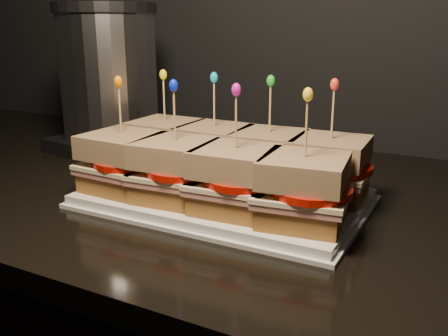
% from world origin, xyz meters
% --- Properties ---
extents(granite_slab, '(2.18, 0.71, 0.03)m').
position_xyz_m(granite_slab, '(-0.58, 1.65, 0.85)').
color(granite_slab, black).
rests_on(granite_slab, cabinet).
extents(platter, '(0.39, 0.24, 0.02)m').
position_xyz_m(platter, '(-0.51, 1.58, 0.87)').
color(platter, white).
rests_on(platter, granite_slab).
extents(platter_rim, '(0.40, 0.25, 0.01)m').
position_xyz_m(platter_rim, '(-0.51, 1.58, 0.86)').
color(platter_rim, white).
rests_on(platter_rim, granite_slab).
extents(sandwich_0_bread_bot, '(0.10, 0.10, 0.03)m').
position_xyz_m(sandwich_0_bread_bot, '(-0.65, 1.64, 0.89)').
color(sandwich_0_bread_bot, brown).
rests_on(sandwich_0_bread_bot, platter).
extents(sandwich_0_ham, '(0.11, 0.10, 0.01)m').
position_xyz_m(sandwich_0_ham, '(-0.65, 1.64, 0.91)').
color(sandwich_0_ham, '#B3645B').
rests_on(sandwich_0_ham, sandwich_0_bread_bot).
extents(sandwich_0_cheese, '(0.11, 0.11, 0.01)m').
position_xyz_m(sandwich_0_cheese, '(-0.65, 1.64, 0.92)').
color(sandwich_0_cheese, beige).
rests_on(sandwich_0_cheese, sandwich_0_ham).
extents(sandwich_0_tomato, '(0.10, 0.10, 0.01)m').
position_xyz_m(sandwich_0_tomato, '(-0.64, 1.63, 0.93)').
color(sandwich_0_tomato, '#BB1106').
rests_on(sandwich_0_tomato, sandwich_0_cheese).
extents(sandwich_0_bread_top, '(0.10, 0.10, 0.03)m').
position_xyz_m(sandwich_0_bread_top, '(-0.65, 1.64, 0.95)').
color(sandwich_0_bread_top, '#592911').
rests_on(sandwich_0_bread_top, sandwich_0_tomato).
extents(sandwich_0_pick, '(0.00, 0.00, 0.09)m').
position_xyz_m(sandwich_0_pick, '(-0.65, 1.64, 0.99)').
color(sandwich_0_pick, tan).
rests_on(sandwich_0_pick, sandwich_0_bread_top).
extents(sandwich_0_frill, '(0.01, 0.01, 0.02)m').
position_xyz_m(sandwich_0_frill, '(-0.65, 1.64, 1.04)').
color(sandwich_0_frill, yellow).
rests_on(sandwich_0_frill, sandwich_0_pick).
extents(sandwich_1_bread_bot, '(0.10, 0.10, 0.03)m').
position_xyz_m(sandwich_1_bread_bot, '(-0.56, 1.64, 0.89)').
color(sandwich_1_bread_bot, brown).
rests_on(sandwich_1_bread_bot, platter).
extents(sandwich_1_ham, '(0.11, 0.11, 0.01)m').
position_xyz_m(sandwich_1_ham, '(-0.56, 1.64, 0.91)').
color(sandwich_1_ham, '#B3645B').
rests_on(sandwich_1_ham, sandwich_1_bread_bot).
extents(sandwich_1_cheese, '(0.11, 0.11, 0.01)m').
position_xyz_m(sandwich_1_cheese, '(-0.56, 1.64, 0.92)').
color(sandwich_1_cheese, beige).
rests_on(sandwich_1_cheese, sandwich_1_ham).
extents(sandwich_1_tomato, '(0.10, 0.10, 0.01)m').
position_xyz_m(sandwich_1_tomato, '(-0.55, 1.63, 0.93)').
color(sandwich_1_tomato, '#BB1106').
rests_on(sandwich_1_tomato, sandwich_1_cheese).
extents(sandwich_1_bread_top, '(0.10, 0.10, 0.03)m').
position_xyz_m(sandwich_1_bread_top, '(-0.56, 1.64, 0.95)').
color(sandwich_1_bread_top, '#592911').
rests_on(sandwich_1_bread_top, sandwich_1_tomato).
extents(sandwich_1_pick, '(0.00, 0.00, 0.09)m').
position_xyz_m(sandwich_1_pick, '(-0.56, 1.64, 0.99)').
color(sandwich_1_pick, tan).
rests_on(sandwich_1_pick, sandwich_1_bread_top).
extents(sandwich_1_frill, '(0.01, 0.01, 0.02)m').
position_xyz_m(sandwich_1_frill, '(-0.56, 1.64, 1.04)').
color(sandwich_1_frill, '#12A1C8').
rests_on(sandwich_1_frill, sandwich_1_pick).
extents(sandwich_2_bread_bot, '(0.11, 0.11, 0.03)m').
position_xyz_m(sandwich_2_bread_bot, '(-0.47, 1.64, 0.89)').
color(sandwich_2_bread_bot, brown).
rests_on(sandwich_2_bread_bot, platter).
extents(sandwich_2_ham, '(0.12, 0.11, 0.01)m').
position_xyz_m(sandwich_2_ham, '(-0.47, 1.64, 0.91)').
color(sandwich_2_ham, '#B3645B').
rests_on(sandwich_2_ham, sandwich_2_bread_bot).
extents(sandwich_2_cheese, '(0.12, 0.11, 0.01)m').
position_xyz_m(sandwich_2_cheese, '(-0.47, 1.64, 0.92)').
color(sandwich_2_cheese, beige).
rests_on(sandwich_2_cheese, sandwich_2_ham).
extents(sandwich_2_tomato, '(0.10, 0.10, 0.01)m').
position_xyz_m(sandwich_2_tomato, '(-0.45, 1.63, 0.93)').
color(sandwich_2_tomato, '#BB1106').
rests_on(sandwich_2_tomato, sandwich_2_cheese).
extents(sandwich_2_bread_top, '(0.11, 0.11, 0.03)m').
position_xyz_m(sandwich_2_bread_top, '(-0.47, 1.64, 0.95)').
color(sandwich_2_bread_top, '#592911').
rests_on(sandwich_2_bread_top, sandwich_2_tomato).
extents(sandwich_2_pick, '(0.00, 0.00, 0.09)m').
position_xyz_m(sandwich_2_pick, '(-0.47, 1.64, 0.99)').
color(sandwich_2_pick, tan).
rests_on(sandwich_2_pick, sandwich_2_bread_top).
extents(sandwich_2_frill, '(0.01, 0.01, 0.02)m').
position_xyz_m(sandwich_2_frill, '(-0.47, 1.64, 1.04)').
color(sandwich_2_frill, green).
rests_on(sandwich_2_frill, sandwich_2_pick).
extents(sandwich_3_bread_bot, '(0.10, 0.10, 0.03)m').
position_xyz_m(sandwich_3_bread_bot, '(-0.37, 1.64, 0.89)').
color(sandwich_3_bread_bot, brown).
rests_on(sandwich_3_bread_bot, platter).
extents(sandwich_3_ham, '(0.11, 0.11, 0.01)m').
position_xyz_m(sandwich_3_ham, '(-0.37, 1.64, 0.91)').
color(sandwich_3_ham, '#B3645B').
rests_on(sandwich_3_ham, sandwich_3_bread_bot).
extents(sandwich_3_cheese, '(0.11, 0.11, 0.01)m').
position_xyz_m(sandwich_3_cheese, '(-0.37, 1.64, 0.92)').
color(sandwich_3_cheese, beige).
rests_on(sandwich_3_cheese, sandwich_3_ham).
extents(sandwich_3_tomato, '(0.10, 0.10, 0.01)m').
position_xyz_m(sandwich_3_tomato, '(-0.36, 1.63, 0.93)').
color(sandwich_3_tomato, '#BB1106').
rests_on(sandwich_3_tomato, sandwich_3_cheese).
extents(sandwich_3_bread_top, '(0.10, 0.10, 0.03)m').
position_xyz_m(sandwich_3_bread_top, '(-0.37, 1.64, 0.95)').
color(sandwich_3_bread_top, '#592911').
rests_on(sandwich_3_bread_top, sandwich_3_tomato).
extents(sandwich_3_pick, '(0.00, 0.00, 0.09)m').
position_xyz_m(sandwich_3_pick, '(-0.37, 1.64, 0.99)').
color(sandwich_3_pick, tan).
rests_on(sandwich_3_pick, sandwich_3_bread_top).
extents(sandwich_3_frill, '(0.01, 0.01, 0.02)m').
position_xyz_m(sandwich_3_frill, '(-0.37, 1.64, 1.04)').
color(sandwich_3_frill, red).
rests_on(sandwich_3_frill, sandwich_3_pick).
extents(sandwich_4_bread_bot, '(0.10, 0.10, 0.03)m').
position_xyz_m(sandwich_4_bread_bot, '(-0.65, 1.53, 0.89)').
color(sandwich_4_bread_bot, brown).
rests_on(sandwich_4_bread_bot, platter).
extents(sandwich_4_ham, '(0.11, 0.11, 0.01)m').
position_xyz_m(sandwich_4_ham, '(-0.65, 1.53, 0.91)').
color(sandwich_4_ham, '#B3645B').
rests_on(sandwich_4_ham, sandwich_4_bread_bot).
extents(sandwich_4_cheese, '(0.11, 0.11, 0.01)m').
position_xyz_m(sandwich_4_cheese, '(-0.65, 1.53, 0.92)').
color(sandwich_4_cheese, beige).
rests_on(sandwich_4_cheese, sandwich_4_ham).
extents(sandwich_4_tomato, '(0.10, 0.10, 0.01)m').
position_xyz_m(sandwich_4_tomato, '(-0.64, 1.52, 0.93)').
color(sandwich_4_tomato, '#BB1106').
rests_on(sandwich_4_tomato, sandwich_4_cheese).
extents(sandwich_4_bread_top, '(0.10, 0.10, 0.03)m').
position_xyz_m(sandwich_4_bread_top, '(-0.65, 1.53, 0.95)').
color(sandwich_4_bread_top, '#592911').
rests_on(sandwich_4_bread_top, sandwich_4_tomato).
extents(sandwich_4_pick, '(0.00, 0.00, 0.09)m').
position_xyz_m(sandwich_4_pick, '(-0.65, 1.53, 0.99)').
color(sandwich_4_pick, tan).
rests_on(sandwich_4_pick, sandwich_4_bread_top).
extents(sandwich_4_frill, '(0.01, 0.01, 0.02)m').
position_xyz_m(sandwich_4_frill, '(-0.65, 1.53, 1.04)').
color(sandwich_4_frill, orange).
rests_on(sandwich_4_frill, sandwich_4_pick).
extents(sandwich_5_bread_bot, '(0.10, 0.10, 0.03)m').
position_xyz_m(sandwich_5_bread_bot, '(-0.56, 1.53, 0.89)').
color(sandwich_5_bread_bot, brown).
rests_on(sandwich_5_bread_bot, platter).
extents(sandwich_5_ham, '(0.12, 0.11, 0.01)m').
position_xyz_m(sandwich_5_ham, '(-0.56, 1.53, 0.91)').
color(sandwich_5_ham, '#B3645B').
rests_on(sandwich_5_ham, sandwich_5_bread_bot).
extents(sandwich_5_cheese, '(0.12, 0.11, 0.01)m').
position_xyz_m(sandwich_5_cheese, '(-0.56, 1.53, 0.92)').
color(sandwich_5_cheese, beige).
rests_on(sandwich_5_cheese, sandwich_5_ham).
extents(sandwich_5_tomato, '(0.10, 0.10, 0.01)m').
position_xyz_m(sandwich_5_tomato, '(-0.55, 1.52, 0.93)').
color(sandwich_5_tomato, '#BB1106').
rests_on(sandwich_5_tomato, sandwich_5_cheese).
extents(sandwich_5_bread_top, '(0.11, 0.11, 0.03)m').
position_xyz_m(sandwich_5_bread_top, '(-0.56, 1.53, 0.95)').
color(sandwich_5_bread_top, '#592911').
rests_on(sandwich_5_bread_top, sandwich_5_tomato).
extents(sandwich_5_pick, '(0.00, 0.00, 0.09)m').
position_xyz_m(sandwich_5_pick, '(-0.56, 1.53, 0.99)').
color(sandwich_5_pick, tan).
rests_on(sandwich_5_pick, sandwich_5_bread_top).
extents(sandwich_5_frill, '(0.01, 0.01, 0.02)m').
position_xyz_m(sandwich_5_frill, '(-0.56, 1.53, 1.04)').
color(sandwich_5_frill, '#0B22CC').
rests_on(sandwich_5_frill, sandwich_5_pick).
extents(sandwich_6_bread_bot, '(0.10, 0.10, 0.03)m').
position_xyz_m(sandwich_6_bread_bot, '(-0.47, 1.53, 0.89)').
color(sandwich_6_bread_bot, brown).
rests_on(sandwich_6_bread_bot, platter).
extents(sandwich_6_ham, '(0.11, 0.11, 0.01)m').
position_xyz_m(sandwich_6_ham, '(-0.47, 1.53, 0.91)').
color(sandwich_6_ham, '#B3645B').
rests_on(sandwich_6_ham, sandwich_6_bread_bot).
extents(sandwich_6_cheese, '(0.12, 0.11, 0.01)m').
position_xyz_m(sandwich_6_cheese, '(-0.47, 1.53, 0.92)').
color(sandwich_6_cheese, beige).
rests_on(sandwich_6_cheese, sandwich_6_ham).
extents(sandwich_6_tomato, '(0.10, 0.10, 0.01)m').
position_xyz_m(sandwich_6_tomato, '(-0.45, 1.52, 0.93)').
color(sandwich_6_tomato, '#BB1106').
rests_on(sandwich_6_tomato, sandwich_6_cheese).
extents(sandwich_6_bread_top, '(0.11, 0.11, 0.03)m').
position_xyz_m(sandwich_6_bread_top, '(-0.47, 1.53, 0.95)').
color(sandwich_6_bread_top, '#592911').
rests_on(sandwich_6_bread_top, sandwich_6_tomato).
extents(sandwich_6_pick, '(0.00, 0.00, 0.09)m').
position_xyz_m(sandwich_6_pick, '(-0.47, 1.53, 0.99)').
color(sandwich_6_pick, tan).
rests_on(sandwich_6_pick, sandwich_6_bread_top).
extents(sandwich_6_frill, '(0.01, 0.01, 0.02)m').
position_xyz_m(sandwich_6_frill, '(-0.47, 1.53, 1.04)').
color(sandwich_6_frill, '#C81891').
rests_on(sandwich_6_frill, sandwich_6_pick).
extents(sandwich_7_bread_bot, '(0.11, 0.11, 0.03)m').
position_xyz_m(sandwich_7_bread_bot, '(-0.37, 1.53, 0.89)').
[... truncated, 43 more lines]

